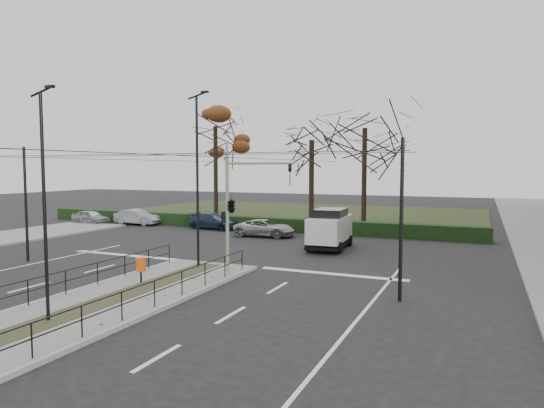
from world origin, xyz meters
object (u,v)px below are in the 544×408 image
(streetlamp_median_far, at_px, (198,179))
(bare_tree_center, at_px, (365,135))
(parked_car_third, at_px, (214,221))
(rust_tree, at_px, (215,126))
(white_van, at_px, (330,228))
(parked_car_second, at_px, (137,217))
(litter_bin, at_px, (141,265))
(bare_tree_near, at_px, (312,146))
(parked_car_fourth, at_px, (265,228))
(streetlamp_median_near, at_px, (45,203))
(parked_car_first, at_px, (91,217))
(traffic_light, at_px, (233,204))

(streetlamp_median_far, relative_size, bare_tree_center, 0.76)
(parked_car_third, bearing_deg, rust_tree, 35.09)
(streetlamp_median_far, bearing_deg, white_van, 64.00)
(streetlamp_median_far, bearing_deg, parked_car_second, 137.33)
(litter_bin, height_order, rust_tree, rust_tree)
(parked_car_second, height_order, bare_tree_near, bare_tree_near)
(litter_bin, distance_m, white_van, 12.96)
(parked_car_second, distance_m, parked_car_third, 7.51)
(parked_car_fourth, height_order, white_van, white_van)
(streetlamp_median_near, height_order, white_van, streetlamp_median_near)
(parked_car_second, bearing_deg, bare_tree_near, -67.39)
(parked_car_first, bearing_deg, streetlamp_median_near, -136.08)
(parked_car_first, bearing_deg, white_van, -97.65)
(streetlamp_median_far, distance_m, parked_car_second, 20.35)
(parked_car_third, relative_size, bare_tree_near, 0.45)
(rust_tree, bearing_deg, parked_car_third, -60.71)
(white_van, height_order, bare_tree_center, bare_tree_center)
(parked_car_third, distance_m, white_van, 12.49)
(streetlamp_median_near, bearing_deg, parked_car_third, 107.98)
(parked_car_second, xyz_separation_m, parked_car_fourth, (12.99, -2.03, -0.06))
(streetlamp_median_near, bearing_deg, parked_car_first, 131.58)
(litter_bin, xyz_separation_m, parked_car_first, (-18.39, 16.18, -0.28))
(bare_tree_center, xyz_separation_m, bare_tree_near, (-3.96, -2.73, -1.03))
(rust_tree, bearing_deg, parked_car_fourth, -48.21)
(litter_bin, relative_size, rust_tree, 0.09)
(white_van, bearing_deg, traffic_light, -103.28)
(parked_car_fourth, height_order, rust_tree, rust_tree)
(streetlamp_median_far, relative_size, parked_car_second, 2.08)
(parked_car_second, distance_m, bare_tree_near, 16.21)
(litter_bin, xyz_separation_m, bare_tree_near, (-0.62, 23.60, 5.85))
(traffic_light, relative_size, bare_tree_center, 0.49)
(parked_car_second, bearing_deg, parked_car_third, -90.82)
(rust_tree, bearing_deg, parked_car_second, -98.29)
(litter_bin, height_order, streetlamp_median_far, streetlamp_median_far)
(parked_car_second, distance_m, bare_tree_center, 21.02)
(parked_car_first, bearing_deg, litter_bin, -129.00)
(litter_bin, xyz_separation_m, bare_tree_center, (3.34, 26.33, 6.88))
(streetlamp_median_near, height_order, parked_car_first, streetlamp_median_near)
(white_van, bearing_deg, streetlamp_median_far, -116.00)
(streetlamp_median_far, relative_size, parked_car_fourth, 1.92)
(litter_bin, distance_m, parked_car_second, 22.47)
(streetlamp_median_far, xyz_separation_m, parked_car_second, (-14.71, 13.56, -3.73))
(bare_tree_center, bearing_deg, rust_tree, 173.73)
(traffic_light, bearing_deg, parked_car_third, 123.52)
(parked_car_second, relative_size, bare_tree_near, 0.42)
(streetlamp_median_far, height_order, rust_tree, rust_tree)
(litter_bin, height_order, bare_tree_near, bare_tree_near)
(streetlamp_median_near, distance_m, parked_car_fourth, 20.89)
(traffic_light, distance_m, streetlamp_median_near, 8.99)
(parked_car_second, bearing_deg, bare_tree_center, -64.96)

